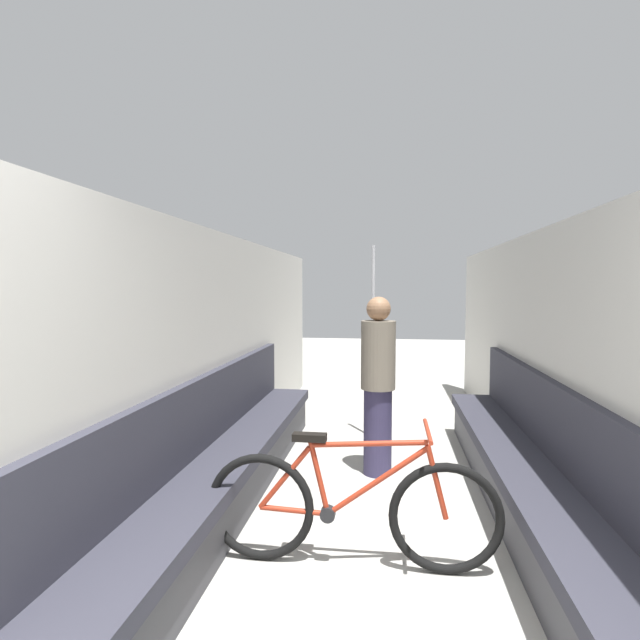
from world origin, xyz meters
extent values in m
cube|color=beige|center=(-1.35, 2.79, 1.05)|extent=(0.10, 8.79, 2.11)
cube|color=beige|center=(1.35, 2.79, 1.05)|extent=(0.10, 8.79, 2.11)
cube|color=#3D3D42|center=(-1.06, 2.69, 0.17)|extent=(0.41, 4.33, 0.34)
cube|color=#2D2D38|center=(-1.06, 2.69, 0.39)|extent=(0.48, 4.33, 0.10)
cube|color=#2D2D38|center=(-1.27, 2.69, 0.71)|extent=(0.07, 4.33, 0.54)
cube|color=#3D3D42|center=(1.06, 2.69, 0.17)|extent=(0.41, 4.33, 0.34)
cube|color=#2D2D38|center=(1.06, 2.69, 0.39)|extent=(0.48, 4.33, 0.10)
cube|color=#2D2D38|center=(1.27, 2.69, 0.71)|extent=(0.07, 4.33, 0.54)
torus|color=black|center=(-0.64, 1.95, 0.33)|extent=(0.65, 0.05, 0.65)
torus|color=black|center=(0.44, 1.95, 0.33)|extent=(0.65, 0.05, 0.65)
cylinder|color=#9E2D19|center=(-0.44, 1.95, 0.32)|extent=(0.41, 0.03, 0.05)
cylinder|color=#9E2D19|center=(-0.49, 1.95, 0.51)|extent=(0.32, 0.03, 0.40)
cylinder|color=#9E2D19|center=(-0.29, 1.95, 0.54)|extent=(0.14, 0.03, 0.46)
cylinder|color=#9E2D19|center=(0.05, 1.95, 0.52)|extent=(0.59, 0.03, 0.45)
cylinder|color=#9E2D19|center=(0.00, 1.95, 0.74)|extent=(0.68, 0.03, 0.08)
cylinder|color=#9E2D19|center=(0.39, 1.95, 0.54)|extent=(0.14, 0.03, 0.43)
cylinder|color=black|center=(-0.23, 1.95, 0.31)|extent=(0.09, 0.06, 0.09)
cube|color=black|center=(-0.34, 1.95, 0.76)|extent=(0.20, 0.07, 0.04)
cylinder|color=#9E2D19|center=(0.34, 1.95, 0.83)|extent=(0.02, 0.46, 0.02)
cylinder|color=gray|center=(-0.06, 4.52, 0.01)|extent=(0.08, 0.08, 0.01)
cylinder|color=silver|center=(-0.06, 4.52, 1.04)|extent=(0.04, 0.04, 2.09)
cylinder|color=#332D4C|center=(0.02, 3.45, 0.38)|extent=(0.25, 0.25, 0.76)
cylinder|color=#756B5B|center=(0.02, 3.45, 1.05)|extent=(0.30, 0.30, 0.59)
sphere|color=#936B4C|center=(0.02, 3.45, 1.45)|extent=(0.21, 0.21, 0.21)
camera|label=1|loc=(0.11, -0.88, 1.64)|focal=28.00mm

